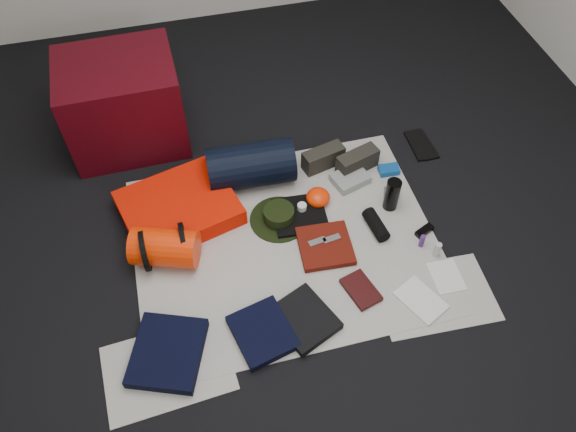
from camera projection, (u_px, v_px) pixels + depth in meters
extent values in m
cube|color=black|center=(285.00, 244.00, 3.03)|extent=(4.50, 4.50, 0.02)
cube|color=silver|center=(285.00, 243.00, 3.02)|extent=(1.60, 1.30, 0.01)
cube|color=silver|center=(168.00, 368.00, 2.59)|extent=(0.61, 0.44, 0.00)
cube|color=silver|center=(435.00, 295.00, 2.82)|extent=(0.60, 0.43, 0.00)
cube|color=#44040D|center=(123.00, 103.00, 3.31)|extent=(0.67, 0.56, 0.55)
cube|color=#F01902|center=(179.00, 208.00, 3.10)|extent=(0.70, 0.63, 0.11)
cylinder|color=#FB2D04|center=(165.00, 248.00, 2.88)|extent=(0.38, 0.30, 0.20)
cylinder|color=black|center=(145.00, 251.00, 2.86)|extent=(0.02, 0.22, 0.22)
cylinder|color=black|center=(184.00, 243.00, 2.89)|extent=(0.02, 0.22, 0.22)
cylinder|color=black|center=(251.00, 165.00, 3.20)|extent=(0.50, 0.28, 0.26)
cylinder|color=black|center=(279.00, 219.00, 3.11)|extent=(0.35, 0.35, 0.01)
cylinder|color=black|center=(279.00, 214.00, 3.08)|extent=(0.17, 0.17, 0.07)
cube|color=#2B2822|center=(323.00, 158.00, 3.32)|extent=(0.27, 0.15, 0.13)
cube|color=#2B2822|center=(357.00, 161.00, 3.30)|extent=(0.27, 0.17, 0.13)
cube|color=black|center=(418.00, 145.00, 3.47)|extent=(0.10, 0.26, 0.01)
cube|color=black|center=(424.00, 145.00, 3.48)|extent=(0.11, 0.26, 0.01)
cube|color=black|center=(168.00, 352.00, 2.60)|extent=(0.42, 0.45, 0.06)
cube|color=black|center=(263.00, 332.00, 2.67)|extent=(0.32, 0.35, 0.05)
cube|color=black|center=(304.00, 319.00, 2.71)|extent=(0.35, 0.37, 0.05)
cube|color=black|center=(300.00, 215.00, 3.12)|extent=(0.31, 0.29, 0.03)
cube|color=#5A1209|center=(325.00, 246.00, 2.98)|extent=(0.29, 0.29, 0.04)
ellipsoid|color=#FB2D04|center=(318.00, 197.00, 3.16)|extent=(0.18, 0.18, 0.09)
cube|color=gray|center=(350.00, 179.00, 3.27)|extent=(0.24, 0.20, 0.05)
cylinder|color=black|center=(392.00, 195.00, 3.10)|extent=(0.10, 0.10, 0.20)
cylinder|color=black|center=(376.00, 225.00, 3.05)|extent=(0.10, 0.20, 0.08)
cube|color=silver|center=(392.00, 193.00, 3.21)|extent=(0.10, 0.08, 0.04)
cube|color=#0F4794|center=(389.00, 170.00, 3.32)|extent=(0.12, 0.08, 0.04)
cylinder|color=#47216A|center=(422.00, 241.00, 2.98)|extent=(0.03, 0.03, 0.08)
cylinder|color=#AEB3AE|center=(437.00, 250.00, 2.93)|extent=(0.04, 0.04, 0.10)
cube|color=black|center=(361.00, 290.00, 2.82)|extent=(0.18, 0.23, 0.03)
cube|color=silver|center=(421.00, 300.00, 2.80)|extent=(0.25, 0.28, 0.01)
cube|color=silver|center=(446.00, 276.00, 2.89)|extent=(0.16, 0.20, 0.01)
cube|color=black|center=(424.00, 231.00, 3.05)|extent=(0.12, 0.08, 0.03)
cube|color=silver|center=(157.00, 376.00, 2.55)|extent=(0.09, 0.09, 0.01)
cylinder|color=silver|center=(302.00, 207.00, 3.11)|extent=(0.05, 0.05, 0.03)
cube|color=silver|center=(317.00, 242.00, 2.97)|extent=(0.10, 0.05, 0.01)
cube|color=silver|center=(332.00, 239.00, 2.98)|extent=(0.10, 0.05, 0.01)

